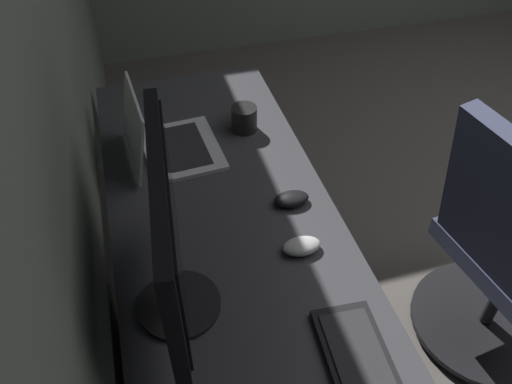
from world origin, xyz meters
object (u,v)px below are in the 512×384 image
Objects in this scene: coffee_mug at (244,118)px; mouse_spare at (302,246)px; laptop_leftmost at (163,141)px; office_chair at (504,258)px; monitor_primary at (169,234)px; mouse_main at (291,199)px.

mouse_spare is at bearing -179.43° from coffee_mug.
mouse_spare is (-0.51, -0.29, -0.04)m from laptop_leftmost.
monitor_primary is at bearing 94.71° from office_chair.
office_chair is at bearing -85.29° from monitor_primary.
mouse_main is at bearing -10.20° from mouse_spare.
coffee_mug is at bearing 0.57° from mouse_spare.
office_chair is at bearing -116.46° from laptop_leftmost.
laptop_leftmost is 0.33× the size of office_chair.
laptop_leftmost is 3.03× the size of mouse_spare.
laptop_leftmost is (0.60, -0.05, -0.20)m from monitor_primary.
monitor_primary is 0.56× the size of office_chair.
coffee_mug reaches higher than mouse_main.
monitor_primary is 5.20× the size of mouse_main.
coffee_mug is (0.07, -0.29, -0.01)m from laptop_leftmost.
laptop_leftmost reaches higher than mouse_main.
office_chair is (0.09, -1.07, -0.53)m from monitor_primary.
office_chair is (-0.51, -1.02, -0.33)m from laptop_leftmost.
laptop_leftmost is at bearing 29.73° from mouse_spare.
monitor_primary is 4.23× the size of coffee_mug.
coffee_mug is (0.58, 0.01, 0.03)m from mouse_spare.
coffee_mug is (0.40, 0.04, 0.03)m from mouse_main.
monitor_primary reaches higher than mouse_main.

